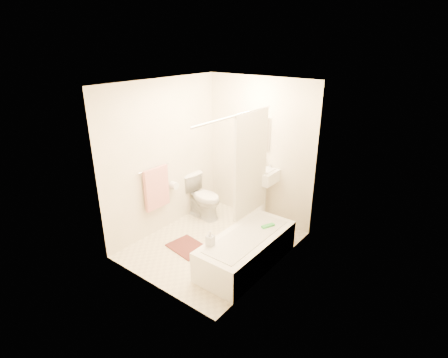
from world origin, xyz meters
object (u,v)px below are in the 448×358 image
Objects in this scene: bath_mat at (188,247)px; soap_bottle at (210,238)px; bathtub at (247,250)px; toilet at (203,197)px; sink at (260,193)px.

soap_bottle is at bearing -21.34° from bath_mat.
bathtub is 0.63m from soap_bottle.
soap_bottle is (0.67, -0.26, 0.53)m from bath_mat.
sink is (0.90, 0.43, 0.16)m from toilet.
soap_bottle is (-0.25, -0.48, 0.32)m from bathtub.
sink reaches higher than toilet.
bathtub is (1.41, -0.71, -0.15)m from toilet.
bathtub is at bearing -66.14° from sink.
bathtub is at bearing 13.23° from bath_mat.
bathtub is (0.51, -1.14, -0.31)m from sink.
sink is at bearing 73.16° from bath_mat.
sink is at bearing 114.08° from bathtub.
toilet is 1.59m from bathtub.
bathtub is at bearing 62.36° from soap_bottle.
bathtub is 7.48× the size of soap_bottle.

